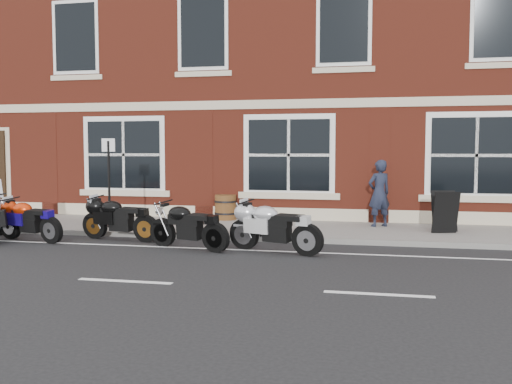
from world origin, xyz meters
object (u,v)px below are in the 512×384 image
moto_sport_black (119,217)px  a_board_sign (445,212)px  moto_naked_black (188,224)px  parking_sign (109,178)px  moto_sport_silver (274,226)px  barrel_planter (226,207)px  moto_sport_red (30,219)px  pedestrian_left (379,193)px

moto_sport_black → a_board_sign: (7.51, 1.99, 0.09)m
moto_naked_black → parking_sign: (-2.55, 1.51, 0.90)m
moto_sport_silver → a_board_sign: bearing=-33.6°
moto_sport_black → barrel_planter: 3.80m
moto_sport_red → moto_sport_silver: bearing=-75.8°
pedestrian_left → a_board_sign: bearing=120.3°
pedestrian_left → parking_sign: parking_sign is taller
moto_naked_black → pedestrian_left: pedestrian_left is taller
moto_sport_silver → barrel_planter: bearing=46.2°
moto_sport_silver → barrel_planter: (-2.18, 4.23, -0.08)m
moto_sport_black → a_board_sign: a_board_sign is taller
pedestrian_left → parking_sign: 6.89m
moto_naked_black → barrel_planter: moto_naked_black is taller
parking_sign → a_board_sign: bearing=-4.0°
moto_sport_silver → parking_sign: parking_sign is taller
moto_sport_red → a_board_sign: (9.48, 2.54, 0.11)m
parking_sign → moto_sport_black: bearing=-62.9°
pedestrian_left → barrel_planter: (-4.30, 0.60, -0.52)m
moto_sport_red → barrel_planter: size_ratio=2.76×
moto_sport_black → moto_sport_silver: (3.83, -0.82, 0.02)m
parking_sign → barrel_planter: bearing=37.5°
moto_sport_black → pedestrian_left: size_ratio=1.19×
barrel_planter → parking_sign: 3.66m
moto_sport_silver → parking_sign: 4.75m
moto_naked_black → parking_sign: 3.10m
moto_sport_silver → parking_sign: bearing=90.2°
moto_sport_red → moto_naked_black: moto_naked_black is taller
a_board_sign → parking_sign: bearing=172.7°
moto_sport_red → moto_naked_black: 3.95m
a_board_sign → parking_sign: 8.24m
a_board_sign → moto_sport_silver: bearing=-159.0°
moto_sport_red → moto_sport_black: bearing=-57.5°
pedestrian_left → moto_sport_red: bearing=-8.8°
pedestrian_left → a_board_sign: (1.55, -0.82, -0.36)m
a_board_sign → moto_naked_black: bearing=-169.6°
moto_sport_red → barrel_planter: moto_sport_red is taller
moto_sport_silver → barrel_planter: moto_sport_silver is taller
moto_sport_black → moto_naked_black: size_ratio=1.04×
moto_sport_red → moto_sport_silver: size_ratio=0.94×
parking_sign → moto_naked_black: bearing=-43.7°
moto_sport_black → a_board_sign: bearing=-64.5°
moto_sport_red → pedestrian_left: bearing=-50.2°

